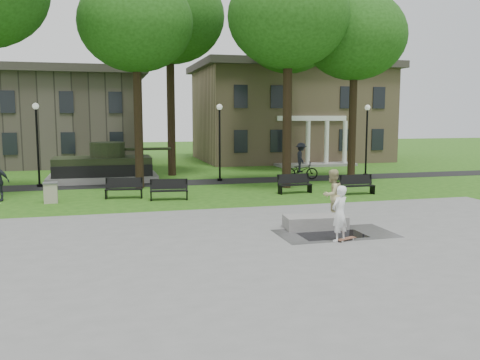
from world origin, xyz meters
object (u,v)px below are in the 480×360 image
object	(u,v)px
concrete_block	(315,222)
friend_watching	(332,195)
cyclist	(301,164)
park_bench_0	(124,188)
trash_bin	(51,192)
skateboarder	(340,214)

from	to	relation	value
concrete_block	friend_watching	xyz separation A→B (m)	(1.17, 1.15, 0.76)
concrete_block	cyclist	xyz separation A→B (m)	(4.75, 13.45, 0.70)
concrete_block	park_bench_0	world-z (taller)	park_bench_0
concrete_block	trash_bin	world-z (taller)	trash_bin
concrete_block	park_bench_0	size ratio (longest dim) A/B	1.19
skateboarder	park_bench_0	distance (m)	12.44
trash_bin	skateboarder	bearing A→B (deg)	-46.27
concrete_block	trash_bin	bearing A→B (deg)	139.94
friend_watching	cyclist	bearing A→B (deg)	-132.34
concrete_block	trash_bin	size ratio (longest dim) A/B	2.29
skateboarder	park_bench_0	xyz separation A→B (m)	(-6.39, 10.67, -0.40)
cyclist	trash_bin	bearing A→B (deg)	123.47
park_bench_0	trash_bin	world-z (taller)	park_bench_0
concrete_block	skateboarder	xyz separation A→B (m)	(-0.02, -1.97, 0.68)
trash_bin	cyclist	bearing A→B (deg)	19.94
park_bench_0	skateboarder	bearing A→B (deg)	-50.45
concrete_block	cyclist	bearing A→B (deg)	70.55
concrete_block	skateboarder	bearing A→B (deg)	-90.54
skateboarder	cyclist	xyz separation A→B (m)	(4.77, 15.42, 0.02)
concrete_block	park_bench_0	xyz separation A→B (m)	(-6.41, 8.69, 0.28)
concrete_block	trash_bin	xyz separation A→B (m)	(-9.74, 8.19, 0.24)
friend_watching	trash_bin	world-z (taller)	friend_watching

